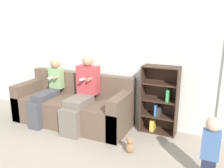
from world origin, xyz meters
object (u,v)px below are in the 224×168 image
(adult_seated, at_px, (82,93))
(teddy_bear, at_px, (130,145))
(couch, at_px, (73,107))
(bookshelf, at_px, (160,101))
(toddler_standing, at_px, (210,147))
(child_seated, at_px, (47,91))

(adult_seated, height_order, teddy_bear, adult_seated)
(adult_seated, bearing_deg, teddy_bear, -22.79)
(couch, bearing_deg, adult_seated, -21.22)
(couch, distance_m, bookshelf, 1.58)
(bookshelf, bearing_deg, toddler_standing, -50.84)
(child_seated, distance_m, bookshelf, 2.04)
(bookshelf, bearing_deg, teddy_bear, -103.57)
(bookshelf, relative_size, teddy_bear, 4.57)
(adult_seated, distance_m, bookshelf, 1.34)
(teddy_bear, bearing_deg, bookshelf, 76.43)
(couch, relative_size, bookshelf, 1.88)
(bookshelf, xyz_separation_m, teddy_bear, (-0.21, -0.86, -0.42))
(couch, xyz_separation_m, toddler_standing, (2.38, -0.72, 0.13))
(adult_seated, bearing_deg, toddler_standing, -16.40)
(child_seated, height_order, teddy_bear, child_seated)
(adult_seated, distance_m, child_seated, 0.73)
(adult_seated, height_order, bookshelf, adult_seated)
(toddler_standing, height_order, teddy_bear, toddler_standing)
(child_seated, relative_size, toddler_standing, 1.42)
(adult_seated, bearing_deg, couch, 158.78)
(child_seated, bearing_deg, teddy_bear, -13.13)
(couch, bearing_deg, child_seated, -164.30)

